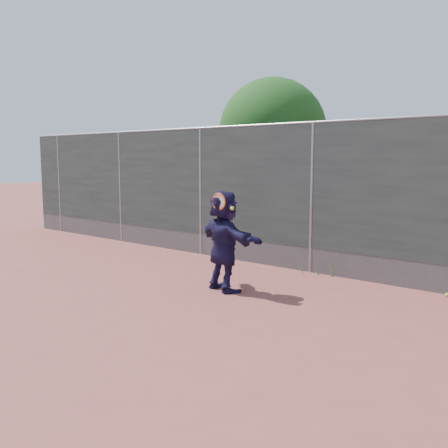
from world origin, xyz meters
The scene contains 7 objects.
ground centered at (0.00, 0.00, 0.00)m, with size 80.00×80.00×0.00m, color #9E4C42.
player centered at (-0.45, 1.30, 0.88)m, with size 1.63×0.52×1.76m, color #19153B.
ball_ground centered at (2.70, 3.35, 0.03)m, with size 0.07×0.07×0.07m, color #BCE633.
fence centered at (0.00, 3.50, 1.58)m, with size 20.00×0.06×3.03m.
swing_action centered at (-0.37, 1.10, 1.55)m, with size 0.49×0.14×0.51m.
tree_left centered at (-2.85, 6.55, 2.94)m, with size 3.15×3.00×4.53m.
weed_clump centered at (0.29, 3.38, 0.13)m, with size 0.68×0.07×0.30m.
Camera 1 is at (5.00, -5.27, 2.30)m, focal length 40.00 mm.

